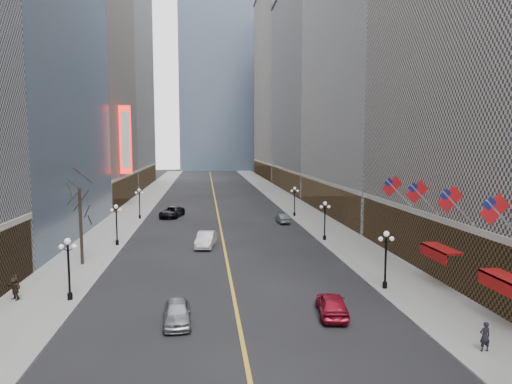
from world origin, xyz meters
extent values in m
cube|color=gray|center=(14.00, 70.00, 0.07)|extent=(6.00, 230.00, 0.15)
cube|color=gray|center=(-14.00, 70.00, 0.07)|extent=(6.00, 230.00, 0.15)
cube|color=gold|center=(0.00, 80.00, 0.01)|extent=(0.25, 200.00, 0.02)
cube|color=#4F4035|center=(18.40, 29.00, 2.60)|extent=(2.80, 41.00, 5.00)
cube|color=#4F4035|center=(18.40, 68.00, 2.60)|extent=(2.80, 35.00, 5.00)
cube|color=gray|center=(30.00, 106.00, 24.00)|extent=(26.00, 40.00, 48.00)
cube|color=#4F4035|center=(18.40, 106.00, 2.60)|extent=(2.80, 39.00, 5.00)
cube|color=#AB9D8D|center=(30.00, 149.00, 31.00)|extent=(26.00, 46.00, 62.00)
cube|color=#4F4035|center=(18.40, 149.00, 2.60)|extent=(2.80, 45.00, 5.00)
cube|color=#AB9D8D|center=(-30.00, 87.00, 25.00)|extent=(26.00, 30.00, 50.00)
cube|color=#4F4035|center=(-18.40, 87.00, 2.60)|extent=(2.80, 29.00, 5.00)
cube|color=beige|center=(-30.00, 121.00, 36.00)|extent=(26.00, 38.00, 72.00)
cube|color=#4F4035|center=(-18.40, 121.00, 2.60)|extent=(2.80, 37.00, 5.00)
cylinder|color=black|center=(11.80, 30.00, 0.40)|extent=(0.36, 0.36, 0.50)
cylinder|color=black|center=(11.80, 30.00, 2.15)|extent=(0.16, 0.16, 4.00)
sphere|color=white|center=(11.80, 30.00, 4.45)|extent=(0.44, 0.44, 0.44)
sphere|color=white|center=(11.35, 30.00, 4.05)|extent=(0.36, 0.36, 0.36)
sphere|color=white|center=(12.25, 30.00, 4.05)|extent=(0.36, 0.36, 0.36)
cylinder|color=black|center=(11.80, 48.00, 0.40)|extent=(0.36, 0.36, 0.50)
cylinder|color=black|center=(11.80, 48.00, 2.15)|extent=(0.16, 0.16, 4.00)
sphere|color=white|center=(11.80, 48.00, 4.45)|extent=(0.44, 0.44, 0.44)
sphere|color=white|center=(11.35, 48.00, 4.05)|extent=(0.36, 0.36, 0.36)
sphere|color=white|center=(12.25, 48.00, 4.05)|extent=(0.36, 0.36, 0.36)
cylinder|color=black|center=(11.80, 66.00, 0.40)|extent=(0.36, 0.36, 0.50)
cylinder|color=black|center=(11.80, 66.00, 2.15)|extent=(0.16, 0.16, 4.00)
sphere|color=white|center=(11.80, 66.00, 4.45)|extent=(0.44, 0.44, 0.44)
sphere|color=white|center=(11.35, 66.00, 4.05)|extent=(0.36, 0.36, 0.36)
sphere|color=white|center=(12.25, 66.00, 4.05)|extent=(0.36, 0.36, 0.36)
cylinder|color=black|center=(-11.80, 30.00, 0.40)|extent=(0.36, 0.36, 0.50)
cylinder|color=black|center=(-11.80, 30.00, 2.15)|extent=(0.16, 0.16, 4.00)
sphere|color=white|center=(-11.80, 30.00, 4.45)|extent=(0.44, 0.44, 0.44)
sphere|color=white|center=(-12.25, 30.00, 4.05)|extent=(0.36, 0.36, 0.36)
sphere|color=white|center=(-11.35, 30.00, 4.05)|extent=(0.36, 0.36, 0.36)
cylinder|color=black|center=(-11.80, 48.00, 0.40)|extent=(0.36, 0.36, 0.50)
cylinder|color=black|center=(-11.80, 48.00, 2.15)|extent=(0.16, 0.16, 4.00)
sphere|color=white|center=(-11.80, 48.00, 4.45)|extent=(0.44, 0.44, 0.44)
sphere|color=white|center=(-12.25, 48.00, 4.05)|extent=(0.36, 0.36, 0.36)
sphere|color=white|center=(-11.35, 48.00, 4.05)|extent=(0.36, 0.36, 0.36)
cylinder|color=black|center=(-11.80, 66.00, 0.40)|extent=(0.36, 0.36, 0.50)
cylinder|color=black|center=(-11.80, 66.00, 2.15)|extent=(0.16, 0.16, 4.00)
sphere|color=white|center=(-11.80, 66.00, 4.45)|extent=(0.44, 0.44, 0.44)
sphere|color=white|center=(-12.25, 66.00, 4.05)|extent=(0.36, 0.36, 0.36)
sphere|color=white|center=(-11.35, 66.00, 4.05)|extent=(0.36, 0.36, 0.36)
cylinder|color=#B2B2B7|center=(15.80, 22.00, 6.80)|extent=(2.49, 0.12, 2.49)
cube|color=red|center=(15.15, 22.00, 7.45)|extent=(1.94, 0.04, 1.94)
cube|color=navy|center=(14.80, 22.00, 7.80)|extent=(0.88, 0.06, 0.88)
cylinder|color=#B2B2B7|center=(15.80, 27.00, 6.80)|extent=(2.49, 0.12, 2.49)
cube|color=red|center=(15.15, 27.00, 7.45)|extent=(1.94, 0.04, 1.94)
cube|color=navy|center=(14.80, 27.00, 7.80)|extent=(0.88, 0.06, 0.88)
cylinder|color=#B2B2B7|center=(15.80, 32.00, 6.80)|extent=(2.49, 0.12, 2.49)
cube|color=red|center=(15.15, 32.00, 7.45)|extent=(1.94, 0.04, 1.94)
cube|color=navy|center=(14.80, 32.00, 7.80)|extent=(0.88, 0.06, 0.88)
cylinder|color=#B2B2B7|center=(15.80, 37.00, 6.80)|extent=(2.49, 0.12, 2.49)
cube|color=red|center=(15.15, 37.00, 7.45)|extent=(1.94, 0.04, 1.94)
cube|color=navy|center=(14.80, 37.00, 7.80)|extent=(0.88, 0.06, 0.88)
cube|color=maroon|center=(16.30, 22.00, 3.20)|extent=(1.40, 4.00, 0.15)
cube|color=maroon|center=(15.65, 22.00, 2.80)|extent=(0.10, 4.00, 0.90)
cube|color=maroon|center=(16.30, 30.00, 3.20)|extent=(1.40, 4.00, 0.15)
cube|color=maroon|center=(15.65, 30.00, 2.80)|extent=(0.10, 4.00, 0.90)
cube|color=red|center=(-15.90, 80.00, 12.00)|extent=(2.00, 0.50, 12.00)
cube|color=white|center=(-15.85, 80.00, 12.00)|extent=(1.40, 0.55, 10.00)
cylinder|color=#2D231C|center=(-13.50, 40.00, 3.75)|extent=(0.28, 0.28, 7.20)
imported|color=#94969B|center=(-3.88, 25.09, 0.73)|extent=(1.98, 4.40, 1.47)
imported|color=silver|center=(-2.00, 46.51, 0.84)|extent=(2.53, 5.33, 1.69)
imported|color=black|center=(-7.16, 67.49, 0.82)|extent=(4.06, 6.37, 1.64)
imported|color=maroon|center=(6.23, 25.30, 0.78)|extent=(2.46, 4.78, 1.55)
imported|color=#52585B|center=(9.00, 60.61, 0.66)|extent=(1.62, 4.08, 1.32)
imported|color=black|center=(12.91, 18.97, 0.97)|extent=(0.60, 0.44, 1.65)
imported|color=#2B2417|center=(-15.72, 30.46, 1.06)|extent=(1.61, 1.44, 1.82)
camera|label=1|loc=(-2.04, -3.15, 11.35)|focal=32.00mm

